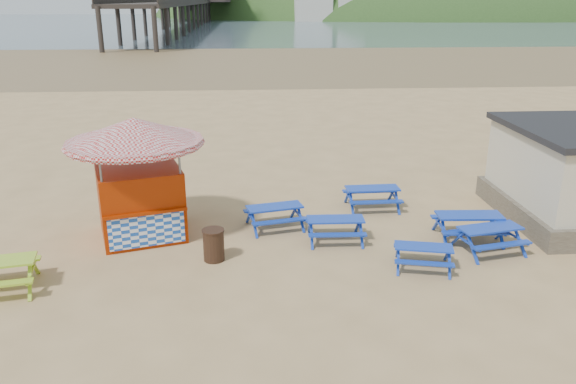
{
  "coord_description": "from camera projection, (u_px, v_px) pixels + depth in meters",
  "views": [
    {
      "loc": [
        -1.72,
        -15.86,
        7.01
      ],
      "look_at": [
        -0.5,
        1.5,
        1.0
      ],
      "focal_mm": 35.0,
      "sensor_mm": 36.0,
      "label": 1
    }
  ],
  "objects": [
    {
      "name": "picnic_table_blue_f",
      "position": [
        489.0,
        239.0,
        16.33
      ],
      "size": [
        2.08,
        1.81,
        0.76
      ],
      "rotation": [
        0.0,
        0.0,
        0.21
      ],
      "color": "#0F44AA",
      "rests_on": "ground"
    },
    {
      "name": "picnic_table_blue_d",
      "position": [
        335.0,
        229.0,
        17.06
      ],
      "size": [
        1.76,
        1.44,
        0.72
      ],
      "rotation": [
        0.0,
        0.0,
        -0.03
      ],
      "color": "#0F44AA",
      "rests_on": "ground"
    },
    {
      "name": "pier",
      "position": [
        196.0,
        4.0,
        182.44
      ],
      "size": [
        24.0,
        220.0,
        39.29
      ],
      "color": "black",
      "rests_on": "ground"
    },
    {
      "name": "wet_sand",
      "position": [
        262.0,
        59.0,
        69.22
      ],
      "size": [
        400.0,
        400.0,
        0.0
      ],
      "primitive_type": "plane",
      "color": "brown",
      "rests_on": "ground"
    },
    {
      "name": "litter_bin",
      "position": [
        214.0,
        245.0,
        15.75
      ],
      "size": [
        0.63,
        0.63,
        0.93
      ],
      "color": "#311F12",
      "rests_on": "ground"
    },
    {
      "name": "picnic_table_blue_a",
      "position": [
        275.0,
        217.0,
        18.02
      ],
      "size": [
        2.04,
        1.79,
        0.74
      ],
      "rotation": [
        0.0,
        0.0,
        0.23
      ],
      "color": "#0F44AA",
      "rests_on": "ground"
    },
    {
      "name": "picnic_table_blue_g",
      "position": [
        468.0,
        227.0,
        17.13
      ],
      "size": [
        2.04,
        1.68,
        0.82
      ],
      "rotation": [
        0.0,
        0.0,
        -0.06
      ],
      "color": "#0F44AA",
      "rests_on": "ground"
    },
    {
      "name": "ground",
      "position": [
        307.0,
        238.0,
        17.36
      ],
      "size": [
        400.0,
        400.0,
        0.0
      ],
      "primitive_type": "plane",
      "color": "tan",
      "rests_on": "ground"
    },
    {
      "name": "ice_cream_kiosk",
      "position": [
        137.0,
        163.0,
        16.87
      ],
      "size": [
        5.18,
        5.18,
        3.72
      ],
      "rotation": [
        0.0,
        0.0,
        0.29
      ],
      "color": "#922202",
      "rests_on": "ground"
    },
    {
      "name": "picnic_table_blue_c",
      "position": [
        518.0,
        188.0,
        20.62
      ],
      "size": [
        2.45,
        2.25,
        0.83
      ],
      "rotation": [
        0.0,
        0.0,
        0.4
      ],
      "color": "#0F44AA",
      "rests_on": "ground"
    },
    {
      "name": "picnic_table_blue_e",
      "position": [
        423.0,
        257.0,
        15.32
      ],
      "size": [
        1.79,
        1.57,
        0.65
      ],
      "rotation": [
        0.0,
        0.0,
        -0.23
      ],
      "color": "#0F44AA",
      "rests_on": "ground"
    },
    {
      "name": "picnic_table_blue_b",
      "position": [
        372.0,
        198.0,
        19.67
      ],
      "size": [
        1.89,
        1.54,
        0.78
      ],
      "rotation": [
        0.0,
        0.0,
        0.03
      ],
      "color": "#0F44AA",
      "rests_on": "ground"
    },
    {
      "name": "headland_town",
      "position": [
        459.0,
        40.0,
        243.14
      ],
      "size": [
        264.0,
        144.0,
        108.0
      ],
      "color": "#2D4C1E",
      "rests_on": "ground"
    },
    {
      "name": "sea",
      "position": [
        252.0,
        22.0,
        177.65
      ],
      "size": [
        400.0,
        400.0,
        0.0
      ],
      "primitive_type": "plane",
      "color": "#465764",
      "rests_on": "ground"
    }
  ]
}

